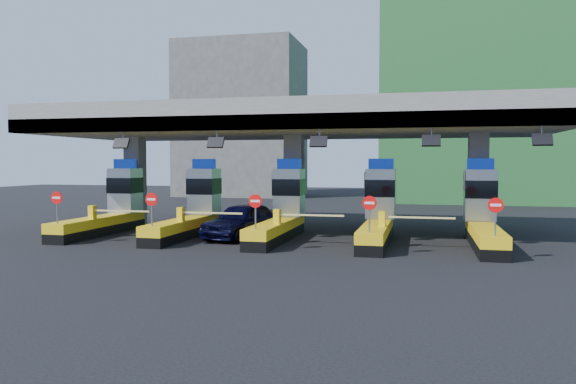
# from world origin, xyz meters

# --- Properties ---
(ground) EXTENTS (120.00, 120.00, 0.00)m
(ground) POSITION_xyz_m (0.00, 0.00, 0.00)
(ground) COLOR black
(ground) RESTS_ON ground
(toll_canopy) EXTENTS (28.00, 12.09, 7.00)m
(toll_canopy) POSITION_xyz_m (0.00, 2.87, 6.13)
(toll_canopy) COLOR slate
(toll_canopy) RESTS_ON ground
(toll_lane_far_left) EXTENTS (4.43, 8.00, 4.16)m
(toll_lane_far_left) POSITION_xyz_m (-10.00, 0.28, 1.40)
(toll_lane_far_left) COLOR black
(toll_lane_far_left) RESTS_ON ground
(toll_lane_left) EXTENTS (4.43, 8.00, 4.16)m
(toll_lane_left) POSITION_xyz_m (-5.00, 0.28, 1.40)
(toll_lane_left) COLOR black
(toll_lane_left) RESTS_ON ground
(toll_lane_center) EXTENTS (4.43, 8.00, 4.16)m
(toll_lane_center) POSITION_xyz_m (0.00, 0.28, 1.40)
(toll_lane_center) COLOR black
(toll_lane_center) RESTS_ON ground
(toll_lane_right) EXTENTS (4.43, 8.00, 4.16)m
(toll_lane_right) POSITION_xyz_m (5.00, 0.28, 1.40)
(toll_lane_right) COLOR black
(toll_lane_right) RESTS_ON ground
(toll_lane_far_right) EXTENTS (4.43, 8.00, 4.16)m
(toll_lane_far_right) POSITION_xyz_m (10.00, 0.28, 1.40)
(toll_lane_far_right) COLOR black
(toll_lane_far_right) RESTS_ON ground
(bg_building_scaffold) EXTENTS (18.00, 12.00, 28.00)m
(bg_building_scaffold) POSITION_xyz_m (12.00, 32.00, 14.00)
(bg_building_scaffold) COLOR #1E5926
(bg_building_scaffold) RESTS_ON ground
(bg_building_concrete) EXTENTS (14.00, 10.00, 18.00)m
(bg_building_concrete) POSITION_xyz_m (-14.00, 36.00, 9.00)
(bg_building_concrete) COLOR #4C4C49
(bg_building_concrete) RESTS_ON ground
(van) EXTENTS (3.52, 5.78, 1.84)m
(van) POSITION_xyz_m (-1.99, -0.43, 0.92)
(van) COLOR black
(van) RESTS_ON ground
(red_car) EXTENTS (2.72, 4.46, 1.39)m
(red_car) POSITION_xyz_m (-2.23, -0.47, 0.69)
(red_car) COLOR maroon
(red_car) RESTS_ON ground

